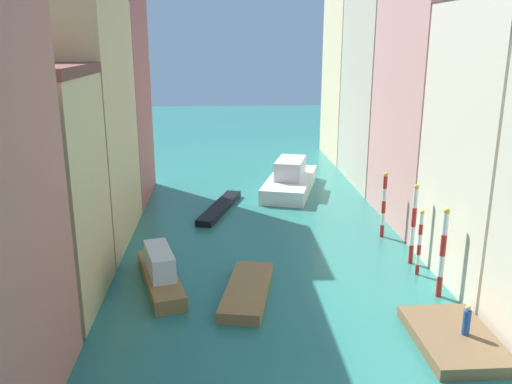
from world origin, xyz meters
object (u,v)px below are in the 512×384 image
object	(u,v)px
vaporetto_white	(290,180)
motorboat_1	(160,272)
mooring_pole_1	(420,242)
mooring_pole_0	(443,252)
motorboat_0	(247,290)
waterfront_dock	(454,339)
gondola_black	(220,207)
mooring_pole_3	(384,204)
person_on_dock	(467,321)
mooring_pole_2	(414,224)

from	to	relation	value
vaporetto_white	motorboat_1	xyz separation A→B (m)	(-10.11, -19.79, -0.20)
mooring_pole_1	motorboat_1	distance (m)	15.53
mooring_pole_0	mooring_pole_1	xyz separation A→B (m)	(-0.17, 2.90, -0.53)
vaporetto_white	motorboat_0	xyz separation A→B (m)	(-5.12, -21.41, -0.75)
motorboat_0	waterfront_dock	bearing A→B (deg)	-30.57
gondola_black	motorboat_0	size ratio (longest dim) A/B	1.26
gondola_black	mooring_pole_0	bearing A→B (deg)	-53.40
waterfront_dock	motorboat_1	distance (m)	16.14
mooring_pole_0	motorboat_0	xyz separation A→B (m)	(-10.66, 0.77, -2.33)
vaporetto_white	gondola_black	world-z (taller)	vaporetto_white
mooring_pole_3	gondola_black	bearing A→B (deg)	149.35
waterfront_dock	gondola_black	bearing A→B (deg)	117.36
gondola_black	motorboat_1	world-z (taller)	motorboat_1
person_on_dock	mooring_pole_1	size ratio (longest dim) A/B	0.36
waterfront_dock	motorboat_0	bearing A→B (deg)	149.43
mooring_pole_2	motorboat_1	distance (m)	15.92
gondola_black	motorboat_0	world-z (taller)	motorboat_0
mooring_pole_0	vaporetto_white	xyz separation A→B (m)	(-5.54, 22.18, -1.58)
mooring_pole_0	mooring_pole_3	world-z (taller)	mooring_pole_0
mooring_pole_1	person_on_dock	bearing A→B (deg)	-94.25
mooring_pole_2	mooring_pole_3	distance (m)	4.85
mooring_pole_0	mooring_pole_2	world-z (taller)	mooring_pole_2
mooring_pole_1	motorboat_0	xyz separation A→B (m)	(-10.49, -2.13, -1.79)
mooring_pole_3	vaporetto_white	world-z (taller)	mooring_pole_3
motorboat_0	mooring_pole_2	bearing A→B (deg)	19.78
person_on_dock	motorboat_0	distance (m)	11.47
motorboat_1	mooring_pole_2	bearing A→B (deg)	8.07
mooring_pole_0	vaporetto_white	distance (m)	22.91
motorboat_0	motorboat_1	size ratio (longest dim) A/B	0.93
waterfront_dock	motorboat_1	xyz separation A→B (m)	(-14.44, 7.21, 0.57)
waterfront_dock	motorboat_1	world-z (taller)	motorboat_1
waterfront_dock	mooring_pole_2	size ratio (longest dim) A/B	1.07
motorboat_1	mooring_pole_0	bearing A→B (deg)	-8.69
person_on_dock	motorboat_0	bearing A→B (deg)	150.08
gondola_black	motorboat_0	distance (m)	15.72
vaporetto_white	motorboat_0	bearing A→B (deg)	-103.46
vaporetto_white	waterfront_dock	bearing A→B (deg)	-80.89
mooring_pole_3	mooring_pole_0	bearing A→B (deg)	-87.44
mooring_pole_0	waterfront_dock	bearing A→B (deg)	-104.09
mooring_pole_3	motorboat_0	xyz separation A→B (m)	(-10.24, -8.67, -2.14)
mooring_pole_2	gondola_black	world-z (taller)	mooring_pole_2
mooring_pole_2	vaporetto_white	distance (m)	18.49
waterfront_dock	mooring_pole_1	world-z (taller)	mooring_pole_1
person_on_dock	mooring_pole_3	size ratio (longest dim) A/B	0.31
mooring_pole_3	vaporetto_white	size ratio (longest dim) A/B	0.42
person_on_dock	gondola_black	distance (m)	24.24
waterfront_dock	vaporetto_white	bearing A→B (deg)	99.11
mooring_pole_1	mooring_pole_3	xyz separation A→B (m)	(-0.25, 6.54, 0.35)
mooring_pole_3	gondola_black	size ratio (longest dim) A/B	0.55
gondola_black	mooring_pole_2	bearing A→B (deg)	-44.03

